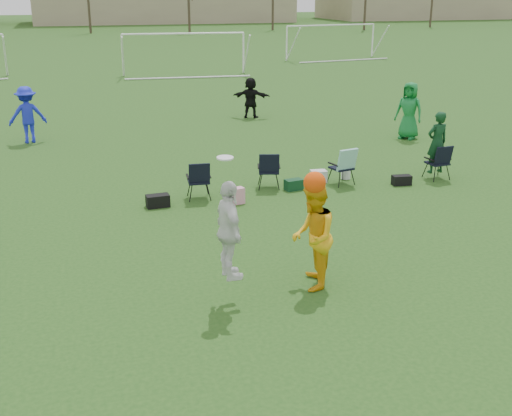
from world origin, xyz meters
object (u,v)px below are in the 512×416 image
object	(u,v)px
fielder_blue	(27,115)
fielder_green_far	(409,111)
center_contest	(286,233)
fielder_black	(251,98)
goal_right	(331,32)
goal_mid	(184,42)

from	to	relation	value
fielder_blue	fielder_green_far	xyz separation A→B (m)	(12.67, -3.01, 0.03)
fielder_blue	center_contest	size ratio (longest dim) A/B	0.75
center_contest	fielder_black	bearing A→B (deg)	76.61
fielder_black	fielder_green_far	bearing A→B (deg)	156.67
fielder_blue	center_contest	world-z (taller)	center_contest
fielder_blue	center_contest	bearing A→B (deg)	100.70
fielder_blue	goal_right	distance (m)	30.35
fielder_green_far	fielder_black	size ratio (longest dim) A/B	1.21
fielder_black	goal_right	distance (m)	23.61
goal_right	fielder_green_far	bearing A→B (deg)	-114.52
fielder_green_far	goal_right	distance (m)	26.70
fielder_green_far	center_contest	distance (m)	12.91
fielder_blue	goal_right	xyz separation A→B (m)	(20.26, 22.57, 0.97)
center_contest	goal_right	distance (m)	39.01
fielder_green_far	goal_right	size ratio (longest dim) A/B	0.27
fielder_green_far	goal_right	bearing A→B (deg)	124.36
goal_right	fielder_blue	bearing A→B (deg)	-139.91
fielder_green_far	goal_mid	xyz separation A→B (m)	(-4.41, 19.59, 0.94)
fielder_green_far	goal_right	world-z (taller)	goal_right
center_contest	goal_right	size ratio (longest dim) A/B	0.34
goal_mid	goal_right	world-z (taller)	same
fielder_blue	goal_mid	xyz separation A→B (m)	(8.26, 16.57, 0.97)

